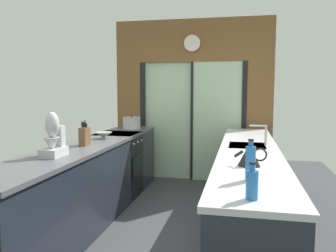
{
  "coord_description": "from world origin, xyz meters",
  "views": [
    {
      "loc": [
        0.82,
        -3.39,
        1.55
      ],
      "look_at": [
        -0.07,
        0.77,
        1.09
      ],
      "focal_mm": 36.92,
      "sensor_mm": 36.0,
      "label": 1
    }
  ],
  "objects_px": {
    "soap_bottle_far": "(250,163)",
    "stock_pot": "(132,123)",
    "kettle": "(249,155)",
    "soap_bottle_near": "(252,184)",
    "oven_range": "(118,165)",
    "knife_block": "(85,136)",
    "mixing_bowl": "(104,135)",
    "stand_mixer": "(53,139)"
  },
  "relations": [
    {
      "from": "stock_pot",
      "to": "soap_bottle_far",
      "type": "distance_m",
      "value": 3.35
    },
    {
      "from": "stand_mixer",
      "to": "stock_pot",
      "type": "bearing_deg",
      "value": 90.0
    },
    {
      "from": "oven_range",
      "to": "soap_bottle_far",
      "type": "xyz_separation_m",
      "value": [
        1.8,
        -2.24,
        0.59
      ]
    },
    {
      "from": "oven_range",
      "to": "stand_mixer",
      "type": "xyz_separation_m",
      "value": [
        0.02,
        -1.75,
        0.63
      ]
    },
    {
      "from": "stock_pot",
      "to": "soap_bottle_far",
      "type": "bearing_deg",
      "value": -57.86
    },
    {
      "from": "stock_pot",
      "to": "kettle",
      "type": "distance_m",
      "value": 2.96
    },
    {
      "from": "oven_range",
      "to": "soap_bottle_near",
      "type": "relative_size",
      "value": 4.24
    },
    {
      "from": "mixing_bowl",
      "to": "kettle",
      "type": "relative_size",
      "value": 0.82
    },
    {
      "from": "stand_mixer",
      "to": "soap_bottle_near",
      "type": "height_order",
      "value": "stand_mixer"
    },
    {
      "from": "stock_pot",
      "to": "kettle",
      "type": "height_order",
      "value": "stock_pot"
    },
    {
      "from": "kettle",
      "to": "soap_bottle_far",
      "type": "relative_size",
      "value": 0.93
    },
    {
      "from": "mixing_bowl",
      "to": "soap_bottle_near",
      "type": "relative_size",
      "value": 1.0
    },
    {
      "from": "soap_bottle_near",
      "to": "soap_bottle_far",
      "type": "xyz_separation_m",
      "value": [
        -0.0,
        0.42,
        0.04
      ]
    },
    {
      "from": "mixing_bowl",
      "to": "stand_mixer",
      "type": "bearing_deg",
      "value": -90.0
    },
    {
      "from": "stock_pot",
      "to": "soap_bottle_near",
      "type": "distance_m",
      "value": 3.71
    },
    {
      "from": "knife_block",
      "to": "stock_pot",
      "type": "bearing_deg",
      "value": 90.0
    },
    {
      "from": "mixing_bowl",
      "to": "kettle",
      "type": "distance_m",
      "value": 2.15
    },
    {
      "from": "oven_range",
      "to": "stock_pot",
      "type": "distance_m",
      "value": 0.82
    },
    {
      "from": "stand_mixer",
      "to": "soap_bottle_far",
      "type": "distance_m",
      "value": 1.85
    },
    {
      "from": "mixing_bowl",
      "to": "soap_bottle_far",
      "type": "height_order",
      "value": "soap_bottle_far"
    },
    {
      "from": "oven_range",
      "to": "soap_bottle_near",
      "type": "distance_m",
      "value": 3.26
    },
    {
      "from": "knife_block",
      "to": "soap_bottle_far",
      "type": "relative_size",
      "value": 0.98
    },
    {
      "from": "stock_pot",
      "to": "oven_range",
      "type": "bearing_deg",
      "value": -91.77
    },
    {
      "from": "soap_bottle_near",
      "to": "mixing_bowl",
      "type": "bearing_deg",
      "value": 130.29
    },
    {
      "from": "knife_block",
      "to": "soap_bottle_far",
      "type": "bearing_deg",
      "value": -32.63
    },
    {
      "from": "soap_bottle_near",
      "to": "soap_bottle_far",
      "type": "distance_m",
      "value": 0.42
    },
    {
      "from": "stand_mixer",
      "to": "stock_pot",
      "type": "relative_size",
      "value": 1.49
    },
    {
      "from": "oven_range",
      "to": "soap_bottle_near",
      "type": "height_order",
      "value": "soap_bottle_near"
    },
    {
      "from": "knife_block",
      "to": "kettle",
      "type": "bearing_deg",
      "value": -20.63
    },
    {
      "from": "kettle",
      "to": "soap_bottle_near",
      "type": "distance_m",
      "value": 0.89
    },
    {
      "from": "oven_range",
      "to": "mixing_bowl",
      "type": "bearing_deg",
      "value": -88.11
    },
    {
      "from": "knife_block",
      "to": "soap_bottle_far",
      "type": "distance_m",
      "value": 2.11
    },
    {
      "from": "soap_bottle_far",
      "to": "stock_pot",
      "type": "bearing_deg",
      "value": 122.14
    },
    {
      "from": "knife_block",
      "to": "stand_mixer",
      "type": "bearing_deg",
      "value": -90.0
    },
    {
      "from": "oven_range",
      "to": "stock_pot",
      "type": "height_order",
      "value": "stock_pot"
    },
    {
      "from": "knife_block",
      "to": "soap_bottle_near",
      "type": "height_order",
      "value": "knife_block"
    },
    {
      "from": "kettle",
      "to": "soap_bottle_near",
      "type": "relative_size",
      "value": 1.23
    },
    {
      "from": "stock_pot",
      "to": "mixing_bowl",
      "type": "bearing_deg",
      "value": -90.0
    },
    {
      "from": "mixing_bowl",
      "to": "knife_block",
      "type": "xyz_separation_m",
      "value": [
        -0.0,
        -0.54,
        0.06
      ]
    },
    {
      "from": "stand_mixer",
      "to": "soap_bottle_far",
      "type": "xyz_separation_m",
      "value": [
        1.78,
        -0.49,
        -0.04
      ]
    },
    {
      "from": "stock_pot",
      "to": "soap_bottle_near",
      "type": "height_order",
      "value": "soap_bottle_near"
    },
    {
      "from": "knife_block",
      "to": "kettle",
      "type": "relative_size",
      "value": 1.06
    }
  ]
}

